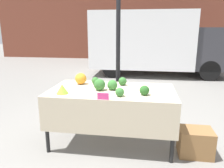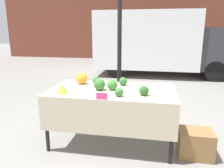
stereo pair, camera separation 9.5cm
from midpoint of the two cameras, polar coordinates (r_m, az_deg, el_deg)
name	(u,v)px [view 1 (the left image)]	position (r m, az deg, el deg)	size (l,w,h in m)	color
ground_plane	(112,141)	(3.36, -0.84, -14.68)	(40.00, 40.00, 0.00)	gray
building_facade	(138,17)	(12.43, 6.58, 17.10)	(16.00, 0.60, 4.57)	brown
tent_pole	(118,51)	(3.63, 0.82, 8.74)	(0.07, 0.07, 2.55)	black
parked_truck	(154,42)	(8.19, 10.47, 10.86)	(4.66, 2.15, 2.21)	white
market_table	(111,97)	(3.02, -1.08, -3.49)	(1.74, 0.95, 0.80)	beige
orange_cauliflower	(81,79)	(3.38, -8.95, 1.40)	(0.17, 0.17, 0.17)	orange
romanesco_head	(62,89)	(2.93, -13.78, -1.28)	(0.16, 0.16, 0.13)	#93B238
broccoli_head_0	(100,85)	(3.01, -4.19, -0.18)	(0.16, 0.16, 0.16)	#336B2D
broccoli_head_1	(123,81)	(3.28, 1.94, 0.72)	(0.12, 0.12, 0.12)	#336B2D
broccoli_head_2	(120,92)	(2.73, 1.05, -2.12)	(0.11, 0.11, 0.11)	#387533
broccoli_head_3	(112,85)	(3.02, -0.80, -0.25)	(0.14, 0.14, 0.14)	#387533
broccoli_head_4	(95,81)	(3.35, -5.17, 0.86)	(0.11, 0.11, 0.11)	#336B2D
broccoli_head_5	(144,90)	(2.81, 7.52, -1.65)	(0.13, 0.13, 0.13)	#285B23
price_sign	(103,96)	(2.61, -3.40, -3.23)	(0.14, 0.01, 0.08)	#E53D84
produce_crate	(195,142)	(3.14, 20.09, -14.07)	(0.43, 0.33, 0.36)	olive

